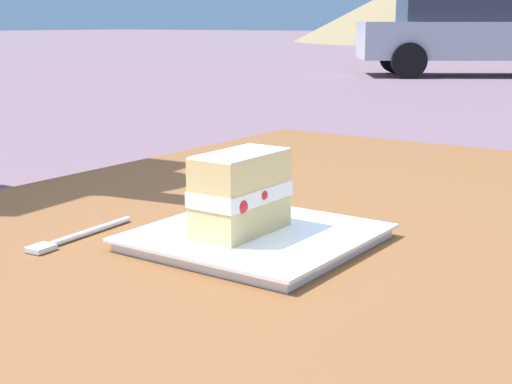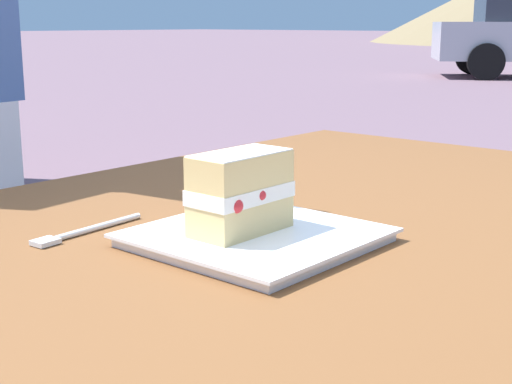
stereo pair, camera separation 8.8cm
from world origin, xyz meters
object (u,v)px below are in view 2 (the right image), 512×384
object	(u,v)px
dessert_plate	(256,237)
cake_slice	(240,192)
dessert_fork	(83,231)
patio_table	(292,285)

from	to	relation	value
dessert_plate	cake_slice	bearing A→B (deg)	136.86
cake_slice	dessert_fork	bearing A→B (deg)	118.65
patio_table	cake_slice	bearing A→B (deg)	-174.19
patio_table	dessert_fork	size ratio (longest dim) A/B	8.77
cake_slice	dessert_plate	bearing A→B (deg)	-43.14
dessert_plate	dessert_fork	size ratio (longest dim) A/B	1.50
patio_table	dessert_fork	world-z (taller)	dessert_fork
patio_table	cake_slice	distance (m)	0.19
patio_table	cake_slice	size ratio (longest dim) A/B	11.79
cake_slice	dessert_fork	distance (m)	0.21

